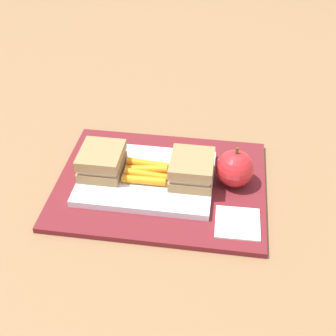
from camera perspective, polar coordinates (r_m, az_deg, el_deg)
The scene contains 8 objects.
ground_plane at distance 0.80m, azimuth -0.88°, elevation -2.26°, with size 2.40×2.40×0.00m, color olive.
lunchbag_mat at distance 0.80m, azimuth -0.89°, elevation -1.99°, with size 0.36×0.28×0.01m, color maroon.
food_tray at distance 0.80m, azimuth -2.67°, elevation -1.22°, with size 0.23×0.17×0.01m, color white.
sandwich_half_left at distance 0.79m, azimuth -8.28°, elevation 0.87°, with size 0.07×0.08×0.04m.
sandwich_half_right at distance 0.77m, azimuth 2.99°, elevation -0.16°, with size 0.07×0.08×0.04m.
carrot_sticks_bundle at distance 0.79m, azimuth -2.74°, elevation -0.49°, with size 0.08×0.06×0.02m.
apple at distance 0.78m, azimuth 8.35°, elevation -0.05°, with size 0.06×0.06×0.08m.
paper_napkin at distance 0.73m, azimuth 8.69°, elevation -6.80°, with size 0.07×0.07×0.00m, color white.
Camera 1 is at (0.10, -0.60, 0.53)m, focal length 48.80 mm.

